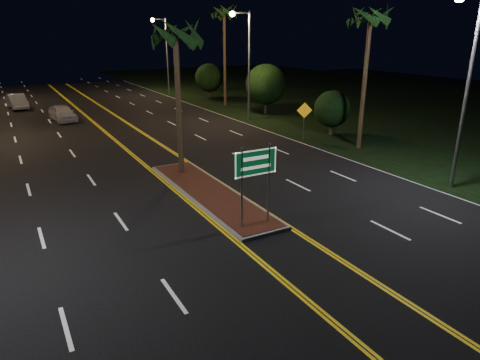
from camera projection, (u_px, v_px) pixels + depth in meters
ground at (297, 258)px, 14.68m from camera, size 120.00×120.00×0.00m
grass_right at (378, 100)px, 49.17m from camera, size 40.00×110.00×0.01m
median_island at (209, 193)px, 20.42m from camera, size 2.25×10.25×0.17m
highway_sign at (256, 170)px, 16.20m from camera, size 1.80×0.08×3.20m
streetlight_right_near at (465, 72)px, 19.40m from camera, size 1.91×0.44×9.00m
streetlight_right_mid at (245, 54)px, 35.88m from camera, size 1.91×0.44×9.00m
streetlight_right_far at (164, 47)px, 52.35m from camera, size 1.91×0.44×9.00m
palm_median at (175, 34)px, 20.96m from camera, size 2.40×2.40×8.30m
palm_right_near at (371, 17)px, 26.03m from camera, size 2.40×2.40×9.30m
palm_right_far at (224, 13)px, 42.34m from camera, size 2.40×2.40×10.30m
shrub_near at (332, 109)px, 31.83m from camera, size 2.70×2.70×3.30m
shrub_mid at (266, 84)px, 40.05m from camera, size 3.78×3.78×4.62m
shrub_far at (209, 78)px, 49.97m from camera, size 3.24×3.24×3.96m
car_near at (62, 112)px, 37.15m from camera, size 2.73×5.17×1.65m
car_far at (17, 100)px, 43.30m from camera, size 2.63×5.22×1.68m
warning_sign at (304, 115)px, 30.52m from camera, size 1.04×0.45×2.66m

